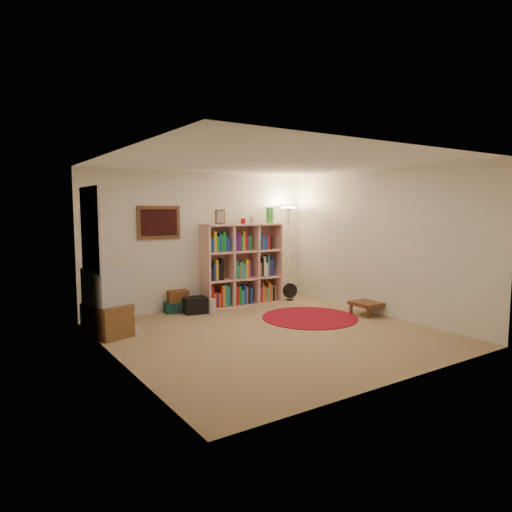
{
  "coord_description": "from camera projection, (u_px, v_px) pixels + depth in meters",
  "views": [
    {
      "loc": [
        -3.84,
        -5.32,
        1.85
      ],
      "look_at": [
        0.1,
        0.6,
        1.1
      ],
      "focal_mm": 32.0,
      "sensor_mm": 36.0,
      "label": 1
    }
  ],
  "objects": [
    {
      "name": "room",
      "position": [
        268.0,
        249.0,
        6.6
      ],
      "size": [
        4.54,
        4.54,
        2.54
      ],
      "color": "#9D805C",
      "rests_on": "ground"
    },
    {
      "name": "floor_fan",
      "position": [
        290.0,
        292.0,
        9.18
      ],
      "size": [
        0.31,
        0.18,
        0.35
      ],
      "rotation": [
        0.0,
        0.0,
        -0.16
      ],
      "color": "black",
      "rests_on": "ground"
    },
    {
      "name": "bookshelf",
      "position": [
        241.0,
        266.0,
        8.66
      ],
      "size": [
        1.58,
        0.55,
        1.87
      ],
      "rotation": [
        0.0,
        0.0,
        -0.07
      ],
      "color": "#FFB5AA",
      "rests_on": "ground"
    },
    {
      "name": "suitcase",
      "position": [
        179.0,
        306.0,
        8.2
      ],
      "size": [
        0.61,
        0.45,
        0.18
      ],
      "rotation": [
        0.0,
        0.0,
        -0.17
      ],
      "color": "#12342F",
      "rests_on": "ground"
    },
    {
      "name": "red_rug",
      "position": [
        310.0,
        317.0,
        7.71
      ],
      "size": [
        1.61,
        1.61,
        0.01
      ],
      "color": "maroon",
      "rests_on": "ground"
    },
    {
      "name": "paper_towel",
      "position": [
        212.0,
        306.0,
        8.02
      ],
      "size": [
        0.13,
        0.13,
        0.26
      ],
      "rotation": [
        0.0,
        0.0,
        -0.04
      ],
      "color": "silver",
      "rests_on": "ground"
    },
    {
      "name": "wicker_basket",
      "position": [
        178.0,
        296.0,
        8.16
      ],
      "size": [
        0.39,
        0.3,
        0.2
      ],
      "rotation": [
        0.0,
        0.0,
        -0.15
      ],
      "color": "#5C3217",
      "rests_on": "suitcase"
    },
    {
      "name": "dvd_box",
      "position": [
        127.0,
        331.0,
        6.69
      ],
      "size": [
        0.35,
        0.3,
        0.1
      ],
      "rotation": [
        0.0,
        0.0,
        0.15
      ],
      "color": "silver",
      "rests_on": "ground"
    },
    {
      "name": "side_table",
      "position": [
        368.0,
        304.0,
        7.91
      ],
      "size": [
        0.52,
        0.52,
        0.23
      ],
      "rotation": [
        0.0,
        0.0,
        -0.03
      ],
      "color": "#54311D",
      "rests_on": "ground"
    },
    {
      "name": "duffel_bag",
      "position": [
        195.0,
        305.0,
        8.06
      ],
      "size": [
        0.45,
        0.4,
        0.28
      ],
      "rotation": [
        0.0,
        0.0,
        -0.18
      ],
      "color": "black",
      "rests_on": "ground"
    },
    {
      "name": "tv_stand",
      "position": [
        107.0,
        303.0,
        6.6
      ],
      "size": [
        0.64,
        0.78,
        0.99
      ],
      "rotation": [
        0.0,
        0.0,
        0.28
      ],
      "color": "brown",
      "rests_on": "ground"
    },
    {
      "name": "floor_lamp",
      "position": [
        288.0,
        221.0,
        9.16
      ],
      "size": [
        0.42,
        0.42,
        1.92
      ],
      "rotation": [
        0.0,
        0.0,
        0.14
      ],
      "color": "white",
      "rests_on": "ground"
    }
  ]
}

